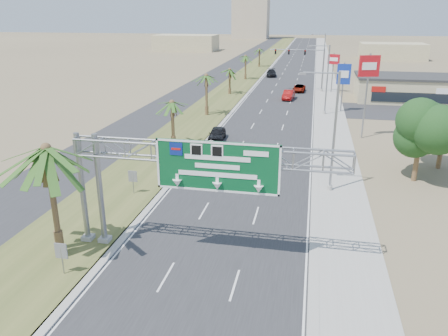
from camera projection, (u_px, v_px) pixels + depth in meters
road at (293, 68)px, 119.68m from camera, size 12.00×300.00×0.02m
sidewalk_right at (325, 68)px, 118.08m from camera, size 4.00×300.00×0.10m
median_grass at (257, 67)px, 121.53m from camera, size 7.00×300.00×0.12m
opposing_road at (233, 66)px, 122.86m from camera, size 8.00×300.00×0.02m
sign_gantry at (193, 162)px, 25.47m from camera, size 16.75×1.24×7.50m
palm_near at (46, 149)px, 24.92m from camera, size 5.70×5.70×8.35m
palm_row_b at (172, 103)px, 47.81m from camera, size 3.99×3.99×5.95m
palm_row_c at (206, 76)px, 62.33m from camera, size 3.99×3.99×6.75m
palm_row_d at (230, 70)px, 79.36m from camera, size 3.99×3.99×5.45m
palm_row_e at (246, 57)px, 96.67m from camera, size 3.99×3.99×6.15m
palm_row_f at (260, 49)px, 119.88m from camera, size 3.99×3.99×5.75m
streetlight_near at (332, 137)px, 35.51m from camera, size 3.27×0.44×10.00m
streetlight_mid at (325, 83)px, 63.20m from camera, size 3.27×0.44×10.00m
streetlight_far at (323, 59)px, 96.43m from camera, size 3.27×0.44×10.00m
signal_mast at (312, 66)px, 81.98m from camera, size 10.28×0.71×8.00m
store_building at (411, 89)px, 74.28m from camera, size 18.00×10.00×4.00m
oak_near at (421, 132)px, 37.82m from camera, size 4.50×4.50×6.80m
oak_far at (444, 130)px, 41.19m from camera, size 3.50×3.50×5.60m
median_signback_a at (61, 253)px, 24.65m from camera, size 0.75×0.08×2.08m
median_signback_b at (133, 178)px, 35.86m from camera, size 0.75×0.08×2.08m
tower_distant at (251, 7)px, 249.01m from camera, size 20.00×16.00×35.00m
building_distant_left at (186, 43)px, 173.24m from camera, size 24.00×14.00×6.00m
building_distant_right at (392, 51)px, 140.92m from camera, size 20.00×12.00×5.00m
car_left_lane at (217, 134)px, 51.50m from camera, size 2.12×4.58×1.52m
car_mid_lane at (289, 95)px, 75.68m from camera, size 2.07×4.97×1.60m
car_right_lane at (299, 88)px, 83.11m from camera, size 2.44×4.86×1.32m
car_far at (271, 73)px, 102.96m from camera, size 2.76×5.70×1.60m
pole_sign_red_near at (369, 72)px, 50.06m from camera, size 2.38×0.98×9.92m
pole_sign_blue at (344, 76)px, 64.95m from camera, size 2.00×0.38×7.34m
pole_sign_red_far at (334, 62)px, 80.79m from camera, size 2.16×1.06×7.25m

